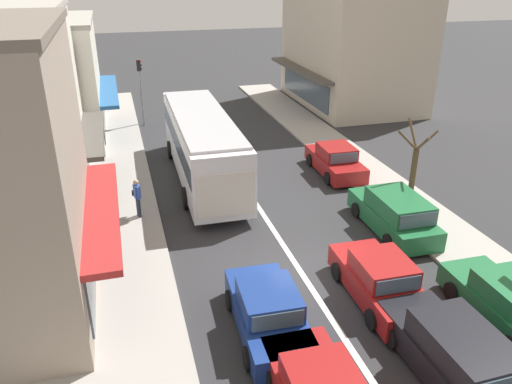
% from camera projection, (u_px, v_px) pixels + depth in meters
% --- Properties ---
extents(ground_plane, '(140.00, 140.00, 0.00)m').
position_uv_depth(ground_plane, '(301.00, 273.00, 16.92)').
color(ground_plane, '#2D2D30').
extents(lane_centre_line, '(0.20, 28.00, 0.01)m').
position_uv_depth(lane_centre_line, '(267.00, 220.00, 20.42)').
color(lane_centre_line, silver).
rests_on(lane_centre_line, ground).
extents(sidewalk_left, '(5.20, 44.00, 0.14)m').
position_uv_depth(sidewalk_left, '(95.00, 218.00, 20.46)').
color(sidewalk_left, '#A39E96').
rests_on(sidewalk_left, ground).
extents(kerb_right, '(2.80, 44.00, 0.12)m').
position_uv_depth(kerb_right, '(379.00, 184.00, 23.69)').
color(kerb_right, '#A39E96').
rests_on(kerb_right, ground).
extents(shopfront_far_end, '(8.93, 9.07, 6.89)m').
position_uv_depth(shopfront_far_end, '(27.00, 82.00, 28.38)').
color(shopfront_far_end, silver).
rests_on(shopfront_far_end, ground).
extents(building_right_far, '(8.18, 10.95, 9.61)m').
position_uv_depth(building_right_far, '(353.00, 37.00, 35.76)').
color(building_right_far, beige).
rests_on(building_right_far, ground).
extents(city_bus, '(2.88, 10.90, 3.23)m').
position_uv_depth(city_bus, '(202.00, 143.00, 23.55)').
color(city_bus, silver).
rests_on(city_bus, ground).
extents(sedan_behind_bus_mid, '(2.04, 4.27, 1.47)m').
position_uv_depth(sedan_behind_bus_mid, '(268.00, 313.00, 13.94)').
color(sedan_behind_bus_mid, navy).
rests_on(sedan_behind_bus_mid, ground).
extents(sedan_adjacent_lane_lead, '(1.98, 4.24, 1.47)m').
position_uv_depth(sedan_adjacent_lane_lead, '(380.00, 281.00, 15.35)').
color(sedan_adjacent_lane_lead, maroon).
rests_on(sedan_adjacent_lane_lead, ground).
extents(wagon_queue_gap_filler, '(1.98, 4.52, 1.58)m').
position_uv_depth(wagon_queue_gap_filler, '(455.00, 355.00, 12.31)').
color(wagon_queue_gap_filler, black).
rests_on(wagon_queue_gap_filler, ground).
extents(parked_sedan_kerb_front, '(1.96, 4.23, 1.47)m').
position_uv_depth(parked_sedan_kerb_front, '(507.00, 303.00, 14.34)').
color(parked_sedan_kerb_front, '#1E6638').
rests_on(parked_sedan_kerb_front, ground).
extents(parked_wagon_kerb_second, '(1.99, 4.53, 1.58)m').
position_uv_depth(parked_wagon_kerb_second, '(395.00, 214.00, 19.31)').
color(parked_wagon_kerb_second, '#1E6638').
rests_on(parked_wagon_kerb_second, ground).
extents(parked_sedan_kerb_third, '(1.99, 4.25, 1.47)m').
position_uv_depth(parked_sedan_kerb_third, '(335.00, 161.00, 24.77)').
color(parked_sedan_kerb_third, maroon).
rests_on(parked_sedan_kerb_third, ground).
extents(traffic_light_downstreet, '(0.33, 0.24, 4.20)m').
position_uv_depth(traffic_light_downstreet, '(140.00, 81.00, 31.38)').
color(traffic_light_downstreet, gray).
rests_on(traffic_light_downstreet, ground).
extents(street_tree_right, '(1.86, 1.56, 3.85)m').
position_uv_depth(street_tree_right, '(413.00, 171.00, 20.54)').
color(street_tree_right, brown).
rests_on(street_tree_right, ground).
extents(pedestrian_with_handbag_near, '(0.35, 0.65, 1.63)m').
position_uv_depth(pedestrian_with_handbag_near, '(137.00, 196.00, 20.08)').
color(pedestrian_with_handbag_near, '#232838').
rests_on(pedestrian_with_handbag_near, sidewalk_left).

